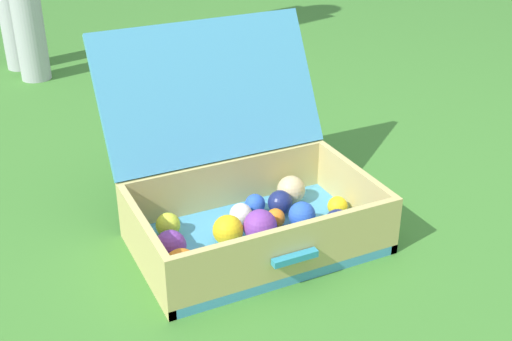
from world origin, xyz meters
TOP-DOWN VIEW (x-y plane):
  - ground_plane at (0.00, 0.00)m, footprint 16.00×16.00m
  - open_suitcase at (-0.07, 0.13)m, footprint 0.59×0.58m

SIDE VIEW (x-z plane):
  - ground_plane at x=0.00m, z-range 0.00..0.00m
  - open_suitcase at x=-0.07m, z-range -0.13..0.35m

